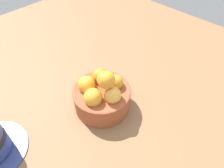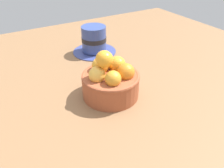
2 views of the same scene
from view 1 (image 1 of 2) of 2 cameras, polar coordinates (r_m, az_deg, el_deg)
name	(u,v)px [view 1 (image 1 of 2)]	position (r cm, az deg, el deg)	size (l,w,h in cm)	color
ground_plane	(103,109)	(53.43, -2.67, -7.20)	(131.70, 119.75, 3.42)	brown
terracotta_bowl	(102,95)	(48.70, -2.93, -3.02)	(14.15, 14.15, 12.49)	#9E4C2D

